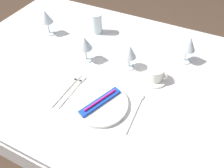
{
  "coord_description": "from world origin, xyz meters",
  "views": [
    {
      "loc": [
        0.31,
        -0.73,
        1.5
      ],
      "look_at": [
        0.01,
        -0.11,
        0.76
      ],
      "focal_mm": 34.36,
      "sensor_mm": 36.0,
      "label": 1
    }
  ],
  "objects_px": {
    "spoon_soup": "(136,108)",
    "wine_glass_far": "(85,44)",
    "drink_tumbler": "(97,25)",
    "dinner_plate": "(100,104)",
    "fork_inner": "(68,88)",
    "toothbrush_package": "(100,101)",
    "wine_glass_left": "(189,45)",
    "wine_glass_centre": "(46,18)",
    "fork_outer": "(73,90)",
    "coffee_cup_left": "(155,74)",
    "wine_glass_right": "(130,53)"
  },
  "relations": [
    {
      "from": "spoon_soup",
      "to": "wine_glass_far",
      "type": "distance_m",
      "value": 0.42
    },
    {
      "from": "drink_tumbler",
      "to": "spoon_soup",
      "type": "bearing_deg",
      "value": -45.5
    },
    {
      "from": "dinner_plate",
      "to": "fork_inner",
      "type": "relative_size",
      "value": 1.09
    },
    {
      "from": "toothbrush_package",
      "to": "wine_glass_left",
      "type": "distance_m",
      "value": 0.54
    },
    {
      "from": "spoon_soup",
      "to": "wine_glass_centre",
      "type": "height_order",
      "value": "wine_glass_centre"
    },
    {
      "from": "fork_outer",
      "to": "wine_glass_far",
      "type": "bearing_deg",
      "value": 104.23
    },
    {
      "from": "spoon_soup",
      "to": "wine_glass_left",
      "type": "xyz_separation_m",
      "value": [
        0.11,
        0.41,
        0.1
      ]
    },
    {
      "from": "coffee_cup_left",
      "to": "wine_glass_far",
      "type": "relative_size",
      "value": 0.7
    },
    {
      "from": "dinner_plate",
      "to": "fork_outer",
      "type": "relative_size",
      "value": 1.11
    },
    {
      "from": "wine_glass_right",
      "to": "drink_tumbler",
      "type": "distance_m",
      "value": 0.37
    },
    {
      "from": "fork_inner",
      "to": "fork_outer",
      "type": "bearing_deg",
      "value": 7.29
    },
    {
      "from": "wine_glass_centre",
      "to": "wine_glass_left",
      "type": "relative_size",
      "value": 1.02
    },
    {
      "from": "toothbrush_package",
      "to": "wine_glass_left",
      "type": "xyz_separation_m",
      "value": [
        0.27,
        0.46,
        0.08
      ]
    },
    {
      "from": "wine_glass_centre",
      "to": "spoon_soup",
      "type": "bearing_deg",
      "value": -23.69
    },
    {
      "from": "wine_glass_centre",
      "to": "drink_tumbler",
      "type": "height_order",
      "value": "wine_glass_centre"
    },
    {
      "from": "toothbrush_package",
      "to": "spoon_soup",
      "type": "height_order",
      "value": "toothbrush_package"
    },
    {
      "from": "dinner_plate",
      "to": "wine_glass_centre",
      "type": "relative_size",
      "value": 1.63
    },
    {
      "from": "drink_tumbler",
      "to": "wine_glass_right",
      "type": "bearing_deg",
      "value": -35.0
    },
    {
      "from": "wine_glass_centre",
      "to": "wine_glass_left",
      "type": "height_order",
      "value": "wine_glass_centre"
    },
    {
      "from": "wine_glass_centre",
      "to": "wine_glass_far",
      "type": "distance_m",
      "value": 0.35
    },
    {
      "from": "dinner_plate",
      "to": "wine_glass_left",
      "type": "distance_m",
      "value": 0.54
    },
    {
      "from": "spoon_soup",
      "to": "wine_glass_centre",
      "type": "xyz_separation_m",
      "value": [
        -0.69,
        0.3,
        0.1
      ]
    },
    {
      "from": "toothbrush_package",
      "to": "wine_glass_centre",
      "type": "relative_size",
      "value": 1.37
    },
    {
      "from": "dinner_plate",
      "to": "coffee_cup_left",
      "type": "height_order",
      "value": "coffee_cup_left"
    },
    {
      "from": "toothbrush_package",
      "to": "fork_outer",
      "type": "distance_m",
      "value": 0.16
    },
    {
      "from": "toothbrush_package",
      "to": "wine_glass_left",
      "type": "height_order",
      "value": "wine_glass_left"
    },
    {
      "from": "fork_outer",
      "to": "wine_glass_left",
      "type": "bearing_deg",
      "value": 46.15
    },
    {
      "from": "spoon_soup",
      "to": "coffee_cup_left",
      "type": "xyz_separation_m",
      "value": [
        0.01,
        0.2,
        0.04
      ]
    },
    {
      "from": "toothbrush_package",
      "to": "fork_inner",
      "type": "xyz_separation_m",
      "value": [
        -0.18,
        0.02,
        -0.02
      ]
    },
    {
      "from": "fork_inner",
      "to": "wine_glass_centre",
      "type": "xyz_separation_m",
      "value": [
        -0.36,
        0.34,
        0.1
      ]
    },
    {
      "from": "toothbrush_package",
      "to": "wine_glass_right",
      "type": "bearing_deg",
      "value": 86.73
    },
    {
      "from": "wine_glass_right",
      "to": "wine_glass_far",
      "type": "bearing_deg",
      "value": -168.68
    },
    {
      "from": "wine_glass_centre",
      "to": "wine_glass_right",
      "type": "relative_size",
      "value": 1.13
    },
    {
      "from": "dinner_plate",
      "to": "wine_glass_left",
      "type": "xyz_separation_m",
      "value": [
        0.27,
        0.46,
        0.1
      ]
    },
    {
      "from": "toothbrush_package",
      "to": "fork_inner",
      "type": "distance_m",
      "value": 0.19
    },
    {
      "from": "toothbrush_package",
      "to": "fork_inner",
      "type": "bearing_deg",
      "value": 174.38
    },
    {
      "from": "dinner_plate",
      "to": "fork_inner",
      "type": "distance_m",
      "value": 0.18
    },
    {
      "from": "wine_glass_far",
      "to": "spoon_soup",
      "type": "bearing_deg",
      "value": -27.37
    },
    {
      "from": "wine_glass_left",
      "to": "wine_glass_far",
      "type": "distance_m",
      "value": 0.52
    },
    {
      "from": "spoon_soup",
      "to": "wine_glass_centre",
      "type": "relative_size",
      "value": 1.52
    },
    {
      "from": "wine_glass_right",
      "to": "drink_tumbler",
      "type": "xyz_separation_m",
      "value": [
        -0.3,
        0.21,
        -0.04
      ]
    },
    {
      "from": "fork_outer",
      "to": "fork_inner",
      "type": "bearing_deg",
      "value": -172.71
    },
    {
      "from": "dinner_plate",
      "to": "wine_glass_right",
      "type": "height_order",
      "value": "wine_glass_right"
    },
    {
      "from": "wine_glass_centre",
      "to": "dinner_plate",
      "type": "bearing_deg",
      "value": -33.34
    },
    {
      "from": "coffee_cup_left",
      "to": "wine_glass_right",
      "type": "xyz_separation_m",
      "value": [
        -0.15,
        0.03,
        0.05
      ]
    },
    {
      "from": "dinner_plate",
      "to": "spoon_soup",
      "type": "height_order",
      "value": "dinner_plate"
    },
    {
      "from": "fork_inner",
      "to": "wine_glass_left",
      "type": "height_order",
      "value": "wine_glass_left"
    },
    {
      "from": "spoon_soup",
      "to": "wine_glass_far",
      "type": "xyz_separation_m",
      "value": [
        -0.36,
        0.19,
        0.1
      ]
    },
    {
      "from": "spoon_soup",
      "to": "drink_tumbler",
      "type": "bearing_deg",
      "value": 134.5
    },
    {
      "from": "toothbrush_package",
      "to": "fork_outer",
      "type": "bearing_deg",
      "value": 172.0
    }
  ]
}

